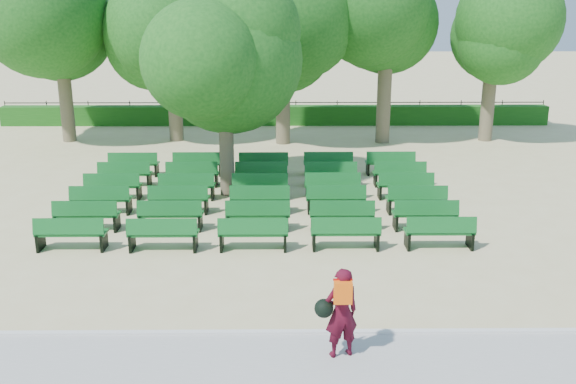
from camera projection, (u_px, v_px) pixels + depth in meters
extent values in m
plane|color=#C8BA85|center=(270.00, 220.00, 17.37)|extent=(120.00, 120.00, 0.00)
cube|color=#A9A8A4|center=(263.00, 370.00, 10.27)|extent=(30.00, 2.20, 0.06)
cube|color=silver|center=(265.00, 333.00, 11.37)|extent=(30.00, 0.12, 0.10)
cube|color=#1C5C17|center=(275.00, 115.00, 30.65)|extent=(26.00, 0.70, 0.90)
cube|color=#105D21|center=(259.00, 192.00, 18.53)|extent=(1.66, 0.46, 0.06)
cube|color=#105D21|center=(259.00, 186.00, 18.28)|extent=(1.66, 0.13, 0.39)
cylinder|color=brown|center=(226.00, 147.00, 19.30)|extent=(0.44, 0.44, 2.98)
ellipsoid|color=#1D5D19|center=(224.00, 56.00, 18.53)|extent=(4.34, 4.34, 3.91)
imported|color=#410918|center=(341.00, 313.00, 10.44)|extent=(0.65, 0.52, 1.55)
cube|color=#FF5E0D|center=(343.00, 292.00, 10.14)|extent=(0.29, 0.15, 0.36)
sphere|color=black|center=(324.00, 308.00, 10.36)|extent=(0.31, 0.31, 0.31)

